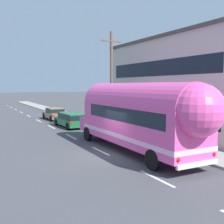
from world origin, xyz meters
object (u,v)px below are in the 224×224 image
car_second (55,113)px  car_lead (71,119)px  painted_bus (139,114)px  utility_pole (111,80)px

car_second → car_lead: bearing=-92.5°
painted_bus → car_lead: size_ratio=2.60×
utility_pole → car_second: 11.22m
car_second → utility_pole: bearing=-78.9°
utility_pole → painted_bus: utility_pole is taller
car_lead → car_second: bearing=87.5°
car_lead → car_second: same height
painted_bus → car_lead: (-0.05, 11.63, -1.50)m
painted_bus → car_second: bearing=89.3°
painted_bus → car_second: painted_bus is taller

